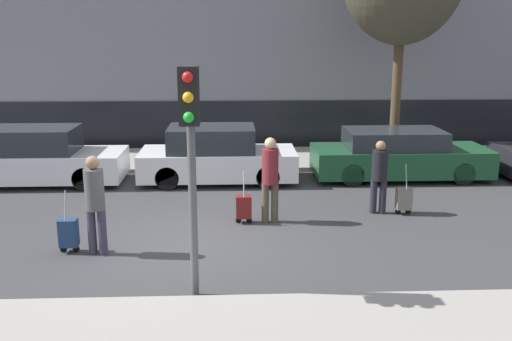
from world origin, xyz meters
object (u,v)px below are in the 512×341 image
Objects in this scene: pedestrian_right at (379,173)px; trolley_right at (404,199)px; parked_car_1 at (216,156)px; trolley_left at (69,233)px; pedestrian_center at (270,174)px; traffic_light at (190,137)px; pedestrian_left at (95,199)px; parked_car_0 at (34,158)px; parked_car_2 at (398,155)px; trolley_center at (244,207)px.

pedestrian_right reaches higher than trolley_right.
parked_car_1 is 3.51× the size of trolley_left.
pedestrian_center is 0.52× the size of traffic_light.
pedestrian_left is 1.00× the size of pedestrian_center.
parked_car_0 is 5.41m from trolley_left.
parked_car_2 is 3.26m from trolley_right.
pedestrian_right is at bearing -38.98° from parked_car_1.
parked_car_0 is 6.84m from pedestrian_center.
trolley_center reaches higher than trolley_right.
pedestrian_right reaches higher than parked_car_1.
trolley_left is (-0.54, 0.11, -0.66)m from pedestrian_left.
traffic_light is at bearing -103.27° from trolley_center.
parked_car_0 is 3.88× the size of trolley_left.
pedestrian_right reaches higher than parked_car_2.
parked_car_2 is 2.89× the size of pedestrian_right.
trolley_left is at bearing 140.42° from traffic_light.
trolley_left is 0.65× the size of pedestrian_center.
pedestrian_right reaches higher than trolley_left.
pedestrian_left reaches higher than pedestrian_right.
pedestrian_right is 1.43× the size of trolley_right.
trolley_right is (3.49, 0.44, -0.00)m from trolley_center.
pedestrian_left is at bearing -157.74° from pedestrian_center.
pedestrian_right is (8.34, -2.90, 0.23)m from parked_car_0.
pedestrian_left is 1.60× the size of trolley_center.
parked_car_0 is 9.38m from trolley_right.
parked_car_1 is at bearing 100.61° from trolley_center.
parked_car_2 is 2.60× the size of pedestrian_center.
trolley_right is at bearing 7.17° from trolley_center.
trolley_right is at bearing 42.06° from traffic_light.
traffic_light is at bearing 57.44° from pedestrian_right.
trolley_right is at bearing 179.94° from pedestrian_right.
parked_car_0 is 8.46m from traffic_light.
trolley_center is 1.00× the size of trolley_right.
parked_car_1 is 0.88× the size of parked_car_2.
parked_car_0 is at bearing -179.09° from parked_car_2.
pedestrian_left is at bearing -148.87° from trolley_center.
pedestrian_center is at bearing -136.38° from parked_car_2.
parked_car_2 reaches higher than trolley_center.
trolley_right is at bearing 2.55° from pedestrian_center.
parked_car_2 is 5.16m from pedestrian_center.
parked_car_2 is at bearing 40.10° from trolley_center.
trolley_center is at bearing -172.83° from trolley_right.
parked_car_0 is 2.79× the size of pedestrian_right.
traffic_light is at bearing -116.28° from pedestrian_center.
pedestrian_right is 0.47× the size of traffic_light.
traffic_light reaches higher than trolley_center.
parked_car_0 reaches higher than parked_car_1.
pedestrian_right reaches higher than parked_car_0.
pedestrian_right is at bearing 18.29° from trolley_left.
parked_car_2 is (4.92, 0.14, -0.05)m from parked_car_1.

